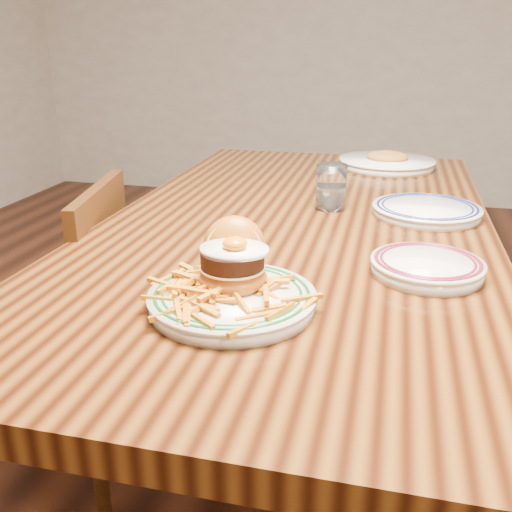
% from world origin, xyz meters
% --- Properties ---
extents(floor, '(6.00, 6.00, 0.00)m').
position_xyz_m(floor, '(0.00, 0.00, 0.00)').
color(floor, black).
rests_on(floor, ground).
extents(table, '(0.85, 1.60, 0.75)m').
position_xyz_m(table, '(0.00, 0.00, 0.66)').
color(table, black).
rests_on(table, floor).
extents(chair_left, '(0.45, 0.45, 0.82)m').
position_xyz_m(chair_left, '(-0.56, -0.10, 0.44)').
color(chair_left, '#3D200C').
rests_on(chair_left, floor).
extents(main_plate, '(0.26, 0.27, 0.12)m').
position_xyz_m(main_plate, '(-0.02, -0.46, 0.78)').
color(main_plate, silver).
rests_on(main_plate, table).
extents(side_plate, '(0.19, 0.19, 0.03)m').
position_xyz_m(side_plate, '(0.27, -0.27, 0.77)').
color(side_plate, silver).
rests_on(side_plate, table).
extents(rear_plate, '(0.25, 0.25, 0.03)m').
position_xyz_m(rear_plate, '(0.28, 0.09, 0.77)').
color(rear_plate, silver).
rests_on(rear_plate, table).
extents(water_glass, '(0.07, 0.07, 0.11)m').
position_xyz_m(water_glass, '(0.06, 0.10, 0.80)').
color(water_glass, white).
rests_on(water_glass, table).
extents(far_plate, '(0.30, 0.30, 0.05)m').
position_xyz_m(far_plate, '(0.18, 0.61, 0.77)').
color(far_plate, silver).
rests_on(far_plate, table).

